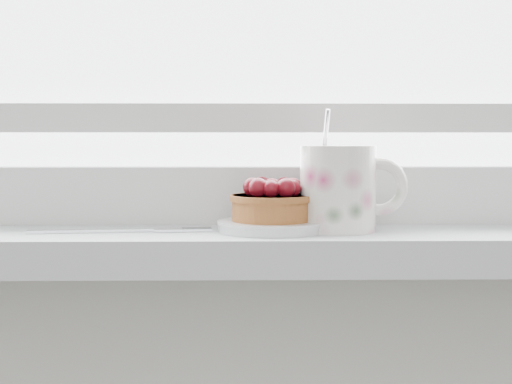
{
  "coord_description": "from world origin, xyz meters",
  "views": [
    {
      "loc": [
        -0.01,
        1.08,
        1.04
      ],
      "look_at": [
        0.0,
        1.88,
        0.98
      ],
      "focal_mm": 50.0,
      "sensor_mm": 36.0,
      "label": 1
    }
  ],
  "objects_px": {
    "saucer": "(272,226)",
    "fork": "(120,230)",
    "raspberry_tart": "(272,201)",
    "floral_mug": "(341,187)"
  },
  "relations": [
    {
      "from": "saucer",
      "to": "floral_mug",
      "type": "height_order",
      "value": "floral_mug"
    },
    {
      "from": "saucer",
      "to": "fork",
      "type": "relative_size",
      "value": 0.6
    },
    {
      "from": "saucer",
      "to": "fork",
      "type": "distance_m",
      "value": 0.17
    },
    {
      "from": "floral_mug",
      "to": "fork",
      "type": "relative_size",
      "value": 0.67
    },
    {
      "from": "fork",
      "to": "floral_mug",
      "type": "bearing_deg",
      "value": 1.26
    },
    {
      "from": "fork",
      "to": "raspberry_tart",
      "type": "bearing_deg",
      "value": 1.52
    },
    {
      "from": "raspberry_tart",
      "to": "fork",
      "type": "height_order",
      "value": "raspberry_tart"
    },
    {
      "from": "saucer",
      "to": "fork",
      "type": "bearing_deg",
      "value": -178.5
    },
    {
      "from": "raspberry_tart",
      "to": "fork",
      "type": "xyz_separation_m",
      "value": [
        -0.17,
        -0.0,
        -0.03
      ]
    },
    {
      "from": "raspberry_tart",
      "to": "floral_mug",
      "type": "height_order",
      "value": "floral_mug"
    }
  ]
}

